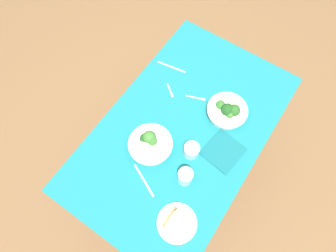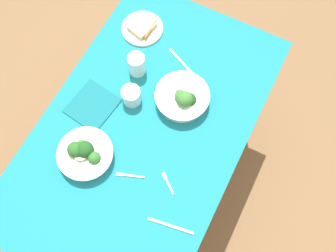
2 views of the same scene
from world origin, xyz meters
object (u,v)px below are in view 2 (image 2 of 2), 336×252
object	(u,v)px
fork_by_near_bowl	(168,182)
napkin_folded_upper	(92,106)
water_glass_center	(137,64)
table_knife_right	(171,226)
broccoli_bowl_far	(85,153)
water_glass_side	(131,96)
fork_by_far_bowl	(129,175)
table_knife_left	(184,64)
bread_side_plate	(143,28)
broccoli_bowl_near	(183,98)

from	to	relation	value
fork_by_near_bowl	napkin_folded_upper	bearing A→B (deg)	18.19
water_glass_center	table_knife_right	size ratio (longest dim) A/B	0.57
broccoli_bowl_far	water_glass_side	size ratio (longest dim) A/B	2.74
napkin_folded_upper	fork_by_far_bowl	bearing A→B (deg)	-124.12
water_glass_side	table_knife_left	size ratio (longest dim) A/B	0.42
fork_by_near_bowl	table_knife_right	bearing A→B (deg)	158.17
broccoli_bowl_far	water_glass_center	bearing A→B (deg)	0.64
bread_side_plate	table_knife_left	distance (m)	0.26
broccoli_bowl_near	table_knife_right	bearing A→B (deg)	-158.63
water_glass_center	table_knife_right	xyz separation A→B (m)	(-0.52, -0.43, -0.05)
broccoli_bowl_near	napkin_folded_upper	xyz separation A→B (m)	(-0.19, 0.33, -0.04)
water_glass_side	bread_side_plate	bearing A→B (deg)	21.30
broccoli_bowl_near	table_knife_right	world-z (taller)	broccoli_bowl_near
table_knife_right	table_knife_left	bearing A→B (deg)	102.97
broccoli_bowl_far	bread_side_plate	xyz separation A→B (m)	(0.63, 0.09, -0.03)
broccoli_bowl_near	fork_by_far_bowl	distance (m)	0.39
table_knife_right	fork_by_near_bowl	bearing A→B (deg)	111.88
broccoli_bowl_near	napkin_folded_upper	bearing A→B (deg)	119.89
table_knife_right	broccoli_bowl_near	bearing A→B (deg)	102.11
fork_by_far_bowl	table_knife_left	distance (m)	0.55
water_glass_side	fork_by_far_bowl	size ratio (longest dim) A/B	0.73
fork_by_near_bowl	napkin_folded_upper	xyz separation A→B (m)	(0.15, 0.43, 0.00)
fork_by_far_bowl	fork_by_near_bowl	bearing A→B (deg)	176.64
broccoli_bowl_near	water_glass_side	distance (m)	0.21
broccoli_bowl_far	napkin_folded_upper	world-z (taller)	broccoli_bowl_far
napkin_folded_upper	broccoli_bowl_near	bearing A→B (deg)	-60.11
water_glass_center	table_knife_left	world-z (taller)	water_glass_center
napkin_folded_upper	water_glass_center	bearing A→B (deg)	-20.52
water_glass_side	napkin_folded_upper	size ratio (longest dim) A/B	0.43
bread_side_plate	fork_by_near_bowl	xyz separation A→B (m)	(-0.58, -0.42, -0.01)
water_glass_center	water_glass_side	xyz separation A→B (m)	(-0.13, -0.05, -0.01)
broccoli_bowl_near	water_glass_side	size ratio (longest dim) A/B	2.82
water_glass_center	napkin_folded_upper	world-z (taller)	water_glass_center
bread_side_plate	table_knife_right	world-z (taller)	bread_side_plate
water_glass_center	fork_by_near_bowl	world-z (taller)	water_glass_center
water_glass_center	table_knife_left	bearing A→B (deg)	-54.31
fork_by_far_bowl	table_knife_right	bearing A→B (deg)	137.12
table_knife_left	bread_side_plate	bearing A→B (deg)	-173.25
broccoli_bowl_far	fork_by_near_bowl	size ratio (longest dim) A/B	2.70
water_glass_side	fork_by_near_bowl	xyz separation A→B (m)	(-0.25, -0.29, -0.04)
water_glass_side	table_knife_left	world-z (taller)	water_glass_side
broccoli_bowl_near	table_knife_right	distance (m)	0.51
table_knife_left	napkin_folded_upper	world-z (taller)	napkin_folded_upper
bread_side_plate	water_glass_center	xyz separation A→B (m)	(-0.20, -0.08, 0.04)
water_glass_side	table_knife_right	world-z (taller)	water_glass_side
fork_by_near_bowl	table_knife_left	xyz separation A→B (m)	(0.50, 0.18, -0.00)
broccoli_bowl_far	fork_by_far_bowl	distance (m)	0.19
napkin_folded_upper	fork_by_near_bowl	bearing A→B (deg)	-108.83
broccoli_bowl_near	water_glass_center	distance (m)	0.25
fork_by_far_bowl	table_knife_left	size ratio (longest dim) A/B	0.58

